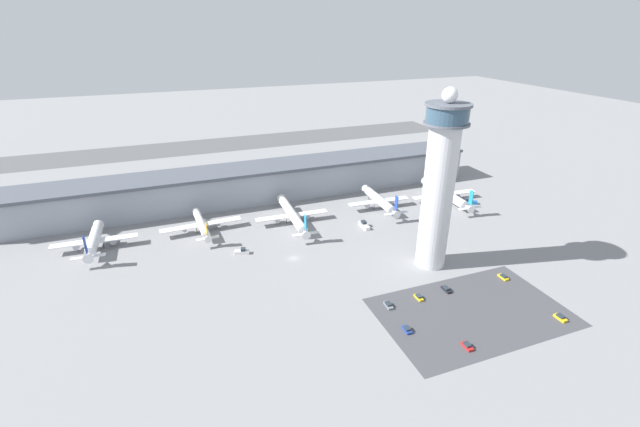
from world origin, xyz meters
name	(u,v)px	position (x,y,z in m)	size (l,w,h in m)	color
ground_plane	(294,258)	(0.00, 0.00, 0.00)	(1000.00, 1000.00, 0.00)	gray
terminal_building	(255,183)	(0.00, 70.00, 9.48)	(254.02, 25.00, 18.77)	#9399A3
runway_strip	(222,145)	(0.00, 192.13, 0.00)	(381.03, 44.00, 0.01)	#515154
control_tower	(439,183)	(50.88, -23.46, 35.12)	(16.39, 16.39, 70.12)	silver
parking_lot_surface	(472,312)	(46.20, -56.00, 0.00)	(64.00, 40.00, 0.01)	#424247
airplane_gate_alpha	(94,241)	(-78.07, 37.44, 4.49)	(34.95, 33.50, 14.22)	white
airplane_gate_bravo	(202,224)	(-32.83, 38.39, 4.05)	(37.44, 33.90, 11.55)	white
airplane_gate_charlie	(293,215)	(9.86, 32.83, 4.31)	(35.99, 45.99, 13.58)	white
airplane_gate_delta	(380,201)	(57.94, 33.50, 4.57)	(33.55, 37.80, 13.87)	silver
airplane_gate_echo	(446,194)	(96.71, 30.13, 4.16)	(37.75, 44.87, 13.87)	white
service_truck_catering	(242,252)	(-19.33, 11.55, 0.91)	(6.62, 4.09, 2.63)	black
service_truck_fuel	(469,202)	(106.60, 22.32, 1.05)	(8.51, 5.84, 3.01)	black
service_truck_baggage	(364,225)	(40.74, 16.56, 1.01)	(2.38, 8.24, 2.90)	black
car_maroon_suv	(388,305)	(20.98, -43.07, 0.53)	(2.06, 4.55, 1.38)	black
car_red_hatchback	(503,277)	(71.22, -42.96, 0.54)	(1.85, 4.38, 1.39)	black
car_yellow_taxi	(446,289)	(45.67, -42.11, 0.52)	(1.91, 4.55, 1.35)	black
car_blue_compact	(560,318)	(71.24, -69.42, 0.60)	(1.93, 4.26, 1.54)	black
car_silver_sedan	(407,329)	(20.31, -56.52, 0.54)	(2.09, 4.18, 1.39)	black
car_green_van	(419,297)	(33.36, -42.86, 0.55)	(1.80, 4.21, 1.43)	black
car_grey_coupe	(467,346)	(33.41, -69.65, 0.56)	(1.98, 4.12, 1.44)	black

